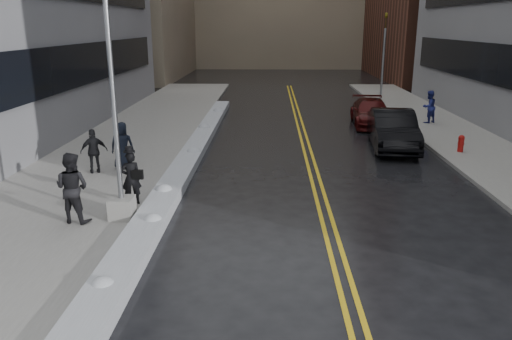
# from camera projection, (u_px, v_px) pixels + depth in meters

# --- Properties ---
(ground) EXTENTS (160.00, 160.00, 0.00)m
(ground) POSITION_uv_depth(u_px,v_px,m) (234.00, 256.00, 12.11)
(ground) COLOR black
(ground) RESTS_ON ground
(sidewalk_west) EXTENTS (5.50, 50.00, 0.15)m
(sidewalk_west) POSITION_uv_depth(u_px,v_px,m) (120.00, 151.00, 21.85)
(sidewalk_west) COLOR gray
(sidewalk_west) RESTS_ON ground
(sidewalk_east) EXTENTS (4.00, 50.00, 0.15)m
(sidewalk_east) POSITION_uv_depth(u_px,v_px,m) (483.00, 153.00, 21.39)
(sidewalk_east) COLOR gray
(sidewalk_east) RESTS_ON ground
(lane_line_left) EXTENTS (0.12, 50.00, 0.01)m
(lane_line_left) POSITION_uv_depth(u_px,v_px,m) (305.00, 154.00, 21.63)
(lane_line_left) COLOR gold
(lane_line_left) RESTS_ON ground
(lane_line_right) EXTENTS (0.12, 50.00, 0.01)m
(lane_line_right) POSITION_uv_depth(u_px,v_px,m) (312.00, 154.00, 21.62)
(lane_line_right) COLOR gold
(lane_line_right) RESTS_ON ground
(snow_ridge) EXTENTS (0.90, 30.00, 0.34)m
(snow_ridge) POSITION_uv_depth(u_px,v_px,m) (187.00, 161.00, 19.81)
(snow_ridge) COLOR #B9BCC3
(snow_ridge) RESTS_ON ground
(lamppost) EXTENTS (0.65, 0.65, 7.62)m
(lamppost) POSITION_uv_depth(u_px,v_px,m) (116.00, 135.00, 13.41)
(lamppost) COLOR gray
(lamppost) RESTS_ON sidewalk_west
(fire_hydrant) EXTENTS (0.26, 0.26, 0.73)m
(fire_hydrant) POSITION_uv_depth(u_px,v_px,m) (461.00, 143.00, 21.29)
(fire_hydrant) COLOR maroon
(fire_hydrant) RESTS_ON sidewalk_east
(traffic_signal) EXTENTS (0.16, 0.20, 6.00)m
(traffic_signal) POSITION_uv_depth(u_px,v_px,m) (384.00, 55.00, 33.93)
(traffic_signal) COLOR gray
(traffic_signal) RESTS_ON sidewalk_east
(pedestrian_fedora) EXTENTS (0.70, 0.58, 1.63)m
(pedestrian_fedora) POSITION_uv_depth(u_px,v_px,m) (131.00, 178.00, 14.96)
(pedestrian_fedora) COLOR black
(pedestrian_fedora) RESTS_ON sidewalk_west
(pedestrian_b) EXTENTS (1.09, 0.93, 1.96)m
(pedestrian_b) POSITION_uv_depth(u_px,v_px,m) (72.00, 188.00, 13.57)
(pedestrian_b) COLOR black
(pedestrian_b) RESTS_ON sidewalk_west
(pedestrian_c) EXTENTS (0.90, 0.61, 1.78)m
(pedestrian_c) POSITION_uv_depth(u_px,v_px,m) (122.00, 145.00, 18.68)
(pedestrian_c) COLOR black
(pedestrian_c) RESTS_ON sidewalk_west
(pedestrian_d) EXTENTS (1.04, 0.76, 1.63)m
(pedestrian_d) POSITION_uv_depth(u_px,v_px,m) (94.00, 151.00, 18.15)
(pedestrian_d) COLOR black
(pedestrian_d) RESTS_ON sidewalk_west
(pedestrian_east) EXTENTS (1.09, 1.02, 1.78)m
(pedestrian_east) POSITION_uv_depth(u_px,v_px,m) (429.00, 107.00, 27.43)
(pedestrian_east) COLOR navy
(pedestrian_east) RESTS_ON sidewalk_east
(car_black) EXTENTS (2.30, 5.37, 1.72)m
(car_black) POSITION_uv_depth(u_px,v_px,m) (393.00, 130.00, 22.32)
(car_black) COLOR black
(car_black) RESTS_ON ground
(car_maroon) EXTENTS (2.33, 5.05, 1.43)m
(car_maroon) POSITION_uv_depth(u_px,v_px,m) (371.00, 113.00, 27.52)
(car_maroon) COLOR #3B0909
(car_maroon) RESTS_ON ground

